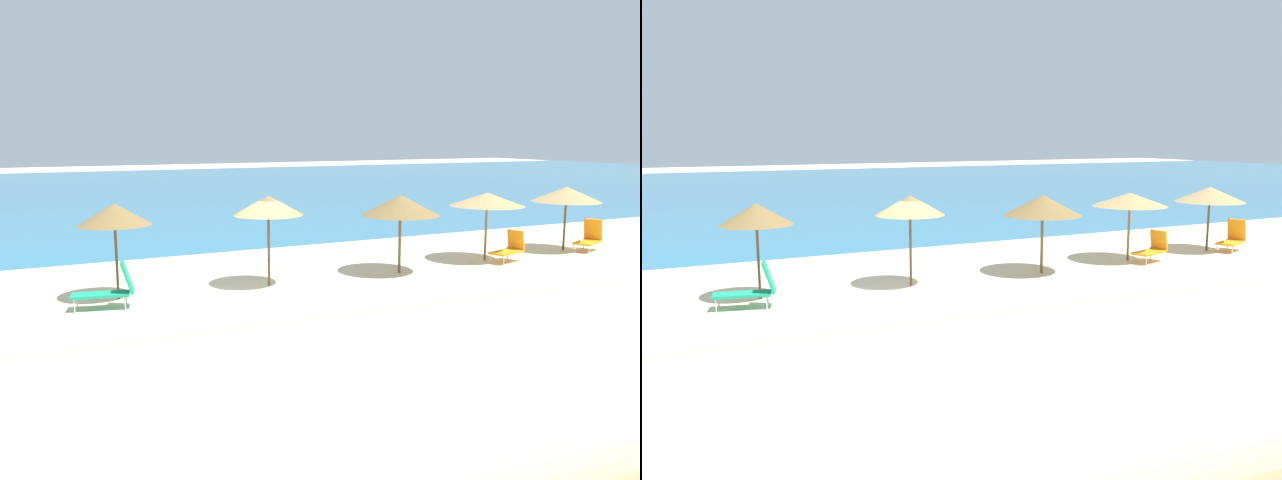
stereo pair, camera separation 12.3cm
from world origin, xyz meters
The scene contains 11 objects.
ground_plane centered at (0.00, 0.00, 0.00)m, with size 160.00×160.00×0.00m, color beige.
sea_water centered at (0.00, 36.60, 0.00)m, with size 160.00×59.43×0.01m, color teal.
dune_ridge centered at (-0.74, -9.90, 1.08)m, with size 45.23×4.50×2.16m, color beige.
beach_umbrella_2 centered at (-3.70, 1.48, 2.29)m, with size 1.94×1.94×2.59m.
beach_umbrella_3 centered at (0.51, 1.05, 2.36)m, with size 2.03×2.03×2.65m.
beach_umbrella_4 centered at (4.91, 0.84, 2.17)m, with size 2.48×2.48×2.51m.
beach_umbrella_5 centered at (8.75, 1.20, 2.15)m, with size 2.57×2.57×2.39m.
beach_umbrella_6 centered at (12.77, 1.38, 2.15)m, with size 2.55×2.55×2.44m.
lounge_chair_0 centered at (-4.06, 0.55, 0.51)m, with size 1.63×0.92×1.22m.
lounge_chair_1 centered at (9.35, 0.64, 0.47)m, with size 1.49×0.97×1.08m.
lounge_chair_2 centered at (13.63, 0.94, 0.49)m, with size 1.50×1.12×1.19m.
Camera 1 is at (-6.44, -15.99, 4.36)m, focal length 36.05 mm.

